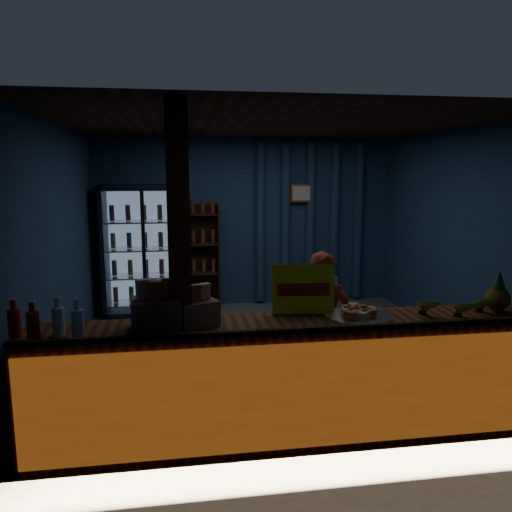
# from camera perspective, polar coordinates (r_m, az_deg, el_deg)

# --- Properties ---
(ground) EXTENTS (4.60, 4.60, 0.00)m
(ground) POSITION_cam_1_polar(r_m,az_deg,el_deg) (5.98, 1.90, -10.79)
(ground) COLOR #515154
(ground) RESTS_ON ground
(room_walls) EXTENTS (4.60, 4.60, 4.60)m
(room_walls) POSITION_cam_1_polar(r_m,az_deg,el_deg) (5.63, 1.99, 4.35)
(room_walls) COLOR navy
(room_walls) RESTS_ON ground
(counter) EXTENTS (4.40, 0.57, 0.99)m
(counter) POSITION_cam_1_polar(r_m,az_deg,el_deg) (4.08, 7.03, -13.75)
(counter) COLOR brown
(counter) RESTS_ON ground
(support_post) EXTENTS (0.16, 0.16, 2.60)m
(support_post) POSITION_cam_1_polar(r_m,az_deg,el_deg) (3.69, -8.65, -2.85)
(support_post) COLOR maroon
(support_post) RESTS_ON ground
(beverage_cooler) EXTENTS (1.20, 0.62, 1.90)m
(beverage_cooler) POSITION_cam_1_polar(r_m,az_deg,el_deg) (7.53, -12.49, 0.62)
(beverage_cooler) COLOR black
(beverage_cooler) RESTS_ON ground
(bottle_shelf) EXTENTS (0.50, 0.28, 1.60)m
(bottle_shelf) POSITION_cam_1_polar(r_m,az_deg,el_deg) (7.68, -6.05, -0.08)
(bottle_shelf) COLOR #362411
(bottle_shelf) RESTS_ON ground
(curtain_folds) EXTENTS (1.74, 0.14, 2.50)m
(curtain_folds) POSITION_cam_1_polar(r_m,az_deg,el_deg) (7.95, 6.20, 3.93)
(curtain_folds) COLOR navy
(curtain_folds) RESTS_ON room_walls
(framed_picture) EXTENTS (0.36, 0.04, 0.28)m
(framed_picture) POSITION_cam_1_polar(r_m,az_deg,el_deg) (7.84, 5.28, 7.16)
(framed_picture) COLOR #C48731
(framed_picture) RESTS_ON room_walls
(shopkeeper) EXTENTS (0.58, 0.46, 1.40)m
(shopkeeper) POSITION_cam_1_polar(r_m,az_deg,el_deg) (4.50, 7.61, -8.43)
(shopkeeper) COLOR maroon
(shopkeeper) RESTS_ON ground
(green_chair) EXTENTS (0.92, 0.93, 0.62)m
(green_chair) POSITION_cam_1_polar(r_m,az_deg,el_deg) (7.31, 5.57, -4.45)
(green_chair) COLOR #50A052
(green_chair) RESTS_ON ground
(side_table) EXTENTS (0.58, 0.50, 0.53)m
(side_table) POSITION_cam_1_polar(r_m,az_deg,el_deg) (7.45, 7.21, -4.90)
(side_table) COLOR #362411
(side_table) RESTS_ON ground
(yellow_sign) EXTENTS (0.51, 0.16, 0.40)m
(yellow_sign) POSITION_cam_1_polar(r_m,az_deg,el_deg) (4.06, 5.38, -3.79)
(yellow_sign) COLOR #FFF00D
(yellow_sign) RESTS_ON counter
(soda_bottles) EXTENTS (0.52, 0.17, 0.28)m
(soda_bottles) POSITION_cam_1_polar(r_m,az_deg,el_deg) (3.77, -22.88, -6.96)
(soda_bottles) COLOR red
(soda_bottles) RESTS_ON counter
(snack_box_left) EXTENTS (0.37, 0.31, 0.37)m
(snack_box_left) POSITION_cam_1_polar(r_m,az_deg,el_deg) (3.73, -11.34, -6.24)
(snack_box_left) COLOR #9B6F4B
(snack_box_left) RESTS_ON counter
(snack_box_centre) EXTENTS (0.36, 0.34, 0.31)m
(snack_box_centre) POSITION_cam_1_polar(r_m,az_deg,el_deg) (3.79, -6.90, -6.22)
(snack_box_centre) COLOR #9B6F4B
(snack_box_centre) RESTS_ON counter
(pastry_tray) EXTENTS (0.52, 0.52, 0.08)m
(pastry_tray) POSITION_cam_1_polar(r_m,az_deg,el_deg) (4.03, 11.56, -6.59)
(pastry_tray) COLOR silver
(pastry_tray) RESTS_ON counter
(banana_bunches) EXTENTS (0.72, 0.28, 0.16)m
(banana_bunches) POSITION_cam_1_polar(r_m,az_deg,el_deg) (4.32, 21.90, -5.32)
(banana_bunches) COLOR yellow
(banana_bunches) RESTS_ON counter
(pineapple) EXTENTS (0.20, 0.20, 0.34)m
(pineapple) POSITION_cam_1_polar(r_m,az_deg,el_deg) (4.55, 25.92, -4.03)
(pineapple) COLOR #965B1B
(pineapple) RESTS_ON counter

